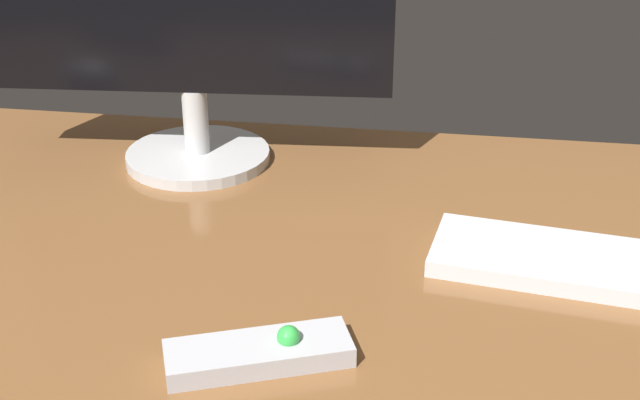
# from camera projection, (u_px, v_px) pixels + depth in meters

# --- Properties ---
(desk) EXTENTS (1.40, 0.84, 0.02)m
(desk) POSITION_uv_depth(u_px,v_px,m) (330.00, 281.00, 0.95)
(desk) COLOR brown
(desk) RESTS_ON ground
(monitor) EXTENTS (0.52, 0.19, 0.39)m
(monitor) POSITION_uv_depth(u_px,v_px,m) (188.00, 4.00, 1.12)
(monitor) COLOR silver
(monitor) RESTS_ON desk
(keyboard) EXTENTS (0.45, 0.18, 0.02)m
(keyboard) POSITION_uv_depth(u_px,v_px,m) (640.00, 273.00, 0.93)
(keyboard) COLOR silver
(keyboard) RESTS_ON desk
(media_remote) EXTENTS (0.18, 0.11, 0.03)m
(media_remote) POSITION_uv_depth(u_px,v_px,m) (260.00, 352.00, 0.80)
(media_remote) COLOR #B7B7BC
(media_remote) RESTS_ON desk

